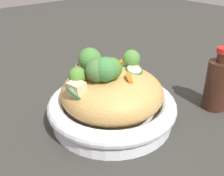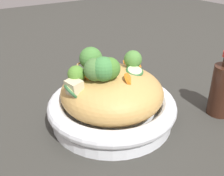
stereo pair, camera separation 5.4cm
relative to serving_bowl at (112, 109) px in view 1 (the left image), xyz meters
name	(u,v)px [view 1 (the left image)]	position (x,y,z in m)	size (l,w,h in m)	color
ground_plane	(112,120)	(0.00, 0.00, -0.03)	(3.00, 3.00, 0.00)	#33322E
serving_bowl	(112,109)	(0.00, 0.00, 0.00)	(0.29, 0.29, 0.06)	white
noodle_heap	(112,92)	(0.00, 0.00, 0.04)	(0.23, 0.23, 0.11)	tan
broccoli_florets	(102,67)	(0.00, 0.03, 0.11)	(0.13, 0.19, 0.07)	#98B26D
carrot_coins	(121,72)	(0.00, -0.02, 0.09)	(0.13, 0.16, 0.04)	orange
zucchini_slices	(106,75)	(0.00, 0.01, 0.09)	(0.10, 0.18, 0.06)	beige
chicken_chunks	(92,73)	(0.02, 0.04, 0.09)	(0.07, 0.13, 0.05)	beige
soy_sauce_bottle	(217,84)	(-0.12, -0.24, 0.04)	(0.06, 0.06, 0.16)	#381E14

